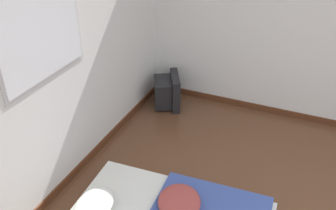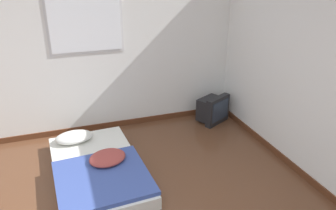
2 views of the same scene
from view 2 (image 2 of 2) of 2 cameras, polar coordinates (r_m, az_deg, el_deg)
wall_back at (r=5.02m, az=-16.41°, el=8.84°), size 7.47×0.08×2.60m
mattress_bed at (r=4.30m, az=-12.25°, el=-10.60°), size 1.15×1.88×0.30m
crt_tv at (r=5.55m, az=7.77°, el=-0.72°), size 0.58×0.52×0.47m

